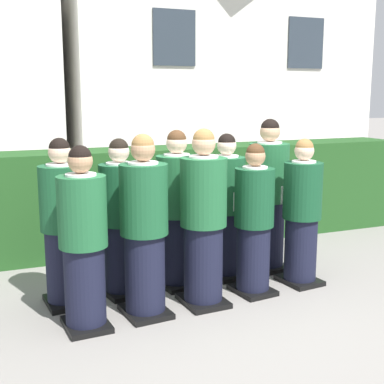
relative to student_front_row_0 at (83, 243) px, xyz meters
name	(u,v)px	position (x,y,z in m)	size (l,w,h in m)	color
ground_plane	(203,302)	(1.17, 0.12, -0.76)	(60.00, 60.00, 0.00)	gray
student_front_row_0	(83,243)	(0.00, 0.00, 0.00)	(0.41, 0.48, 1.60)	black
student_front_row_1	(144,231)	(0.56, 0.07, 0.04)	(0.43, 0.54, 1.67)	black
student_front_row_2	(203,222)	(1.16, 0.11, 0.05)	(0.44, 0.51, 1.70)	black
student_front_row_3	(254,223)	(1.74, 0.17, -0.03)	(0.40, 0.51, 1.53)	black
student_front_row_4	(302,216)	(2.35, 0.23, -0.02)	(0.41, 0.51, 1.56)	black
student_rear_row_0	(63,227)	(-0.08, 0.60, 0.01)	(0.42, 0.49, 1.61)	black
student_rear_row_1	(121,222)	(0.50, 0.66, -0.01)	(0.44, 0.53, 1.59)	black
student_rear_row_2	(177,213)	(1.10, 0.67, 0.03)	(0.44, 0.52, 1.65)	black
student_rear_row_3	(226,210)	(1.70, 0.74, 0.00)	(0.44, 0.54, 1.59)	black
student_rear_row_4	(268,199)	(2.27, 0.80, 0.07)	(0.47, 0.55, 1.73)	black
hedge	(140,198)	(1.17, 2.19, -0.10)	(7.78, 0.70, 1.31)	#214C1E
school_building_annex	(207,25)	(4.62, 7.86, 2.88)	(7.34, 4.04, 7.08)	silver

